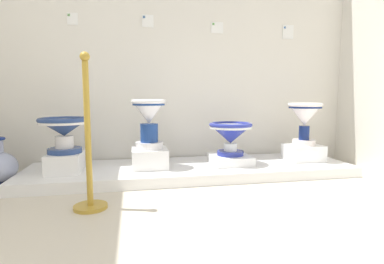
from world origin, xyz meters
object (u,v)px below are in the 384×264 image
plinth_block_pale_glazed (230,159)px  antique_toilet_pale_glazed (231,133)px  antique_toilet_leftmost (149,117)px  info_placard_first (72,19)px  antique_toilet_central_ornate (305,116)px  plinth_block_central_ornate (303,153)px  info_placard_second (148,21)px  info_placard_fourth (288,32)px  info_placard_third (217,27)px  antique_toilet_broad_patterned (64,128)px  plinth_block_leftmost (150,158)px  stanchion_post_near_left (89,158)px  plinth_block_broad_patterned (65,162)px

plinth_block_pale_glazed → antique_toilet_pale_glazed: (0.00, 0.00, 0.26)m
antique_toilet_leftmost → info_placard_first: size_ratio=3.95×
antique_toilet_pale_glazed → antique_toilet_central_ornate: size_ratio=0.97×
plinth_block_pale_glazed → plinth_block_central_ornate: (0.80, 0.02, 0.04)m
antique_toilet_leftmost → info_placard_second: size_ratio=3.68×
info_placard_first → info_placard_fourth: info_placard_first is taller
antique_toilet_central_ornate → info_placard_third: size_ratio=3.25×
plinth_block_central_ornate → info_placard_second: (-1.56, 0.43, 1.36)m
plinth_block_central_ornate → antique_toilet_central_ornate: (-0.00, 0.00, 0.38)m
antique_toilet_central_ornate → plinth_block_central_ornate: bearing=0.0°
antique_toilet_broad_patterned → plinth_block_leftmost: (0.74, 0.02, -0.29)m
antique_toilet_broad_patterned → stanchion_post_near_left: bearing=-67.3°
antique_toilet_pale_glazed → info_placard_second: info_placard_second is taller
antique_toilet_broad_patterned → plinth_block_pale_glazed: bearing=0.8°
plinth_block_broad_patterned → plinth_block_central_ornate: size_ratio=1.04×
antique_toilet_leftmost → stanchion_post_near_left: (-0.44, -0.74, -0.22)m
plinth_block_leftmost → info_placard_second: 1.42m
info_placard_first → info_placard_third: 1.48m
stanchion_post_near_left → plinth_block_broad_patterned: bearing=112.7°
info_placard_first → stanchion_post_near_left: (0.27, -1.18, -1.17)m
info_placard_third → stanchion_post_near_left: (-1.21, -1.18, -1.15)m
info_placard_first → antique_toilet_leftmost: bearing=-32.1°
plinth_block_leftmost → stanchion_post_near_left: stanchion_post_near_left is taller
antique_toilet_broad_patterned → info_placard_third: (1.51, 0.47, 1.02)m
antique_toilet_broad_patterned → info_placard_first: size_ratio=3.67×
plinth_block_central_ornate → info_placard_first: size_ratio=3.08×
antique_toilet_broad_patterned → stanchion_post_near_left: 0.78m
info_placard_second → info_placard_third: (0.74, 0.00, -0.03)m
plinth_block_broad_patterned → info_placard_first: (0.03, 0.47, 1.34)m
plinth_block_leftmost → plinth_block_pale_glazed: bearing=-0.2°
plinth_block_pale_glazed → antique_toilet_pale_glazed: size_ratio=0.91×
antique_toilet_pale_glazed → info_placard_third: bearing=92.6°
antique_toilet_broad_patterned → antique_toilet_leftmost: bearing=1.9°
info_placard_second → plinth_block_leftmost: bearing=-93.4°
antique_toilet_broad_patterned → plinth_block_pale_glazed: 1.56m
plinth_block_central_ornate → plinth_block_broad_patterned: bearing=-179.1°
antique_toilet_leftmost → info_placard_first: bearing=147.9°
antique_toilet_central_ornate → plinth_block_leftmost: bearing=-179.5°
info_placard_third → info_placard_first: bearing=-180.0°
plinth_block_pale_glazed → plinth_block_central_ornate: plinth_block_central_ornate is taller
plinth_block_broad_patterned → plinth_block_pale_glazed: size_ratio=0.96×
antique_toilet_broad_patterned → antique_toilet_pale_glazed: 1.53m
antique_toilet_pale_glazed → plinth_block_leftmost: bearing=179.8°
plinth_block_broad_patterned → plinth_block_central_ornate: 2.33m
antique_toilet_leftmost → plinth_block_central_ornate: bearing=0.5°
antique_toilet_pale_glazed → info_placard_fourth: bearing=28.8°
plinth_block_broad_patterned → antique_toilet_central_ornate: size_ratio=0.85×
plinth_block_pale_glazed → info_placard_third: 1.43m
plinth_block_leftmost → info_placard_third: 1.59m
antique_toilet_pale_glazed → info_placard_third: info_placard_third is taller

